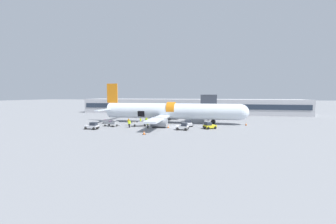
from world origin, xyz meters
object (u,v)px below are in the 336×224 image
(baggage_tug_lead, at_px, (209,126))
(baggage_tug_spare, at_px, (188,123))
(ground_crew_helper, at_px, (141,121))
(ground_crew_marshal, at_px, (146,121))
(baggage_cart_empty, at_px, (109,122))
(airplane, at_px, (170,111))
(ground_crew_driver, at_px, (129,123))
(ground_crew_loader_a, at_px, (129,122))
(baggage_tug_rear, at_px, (183,127))
(baggage_cart_queued, at_px, (111,124))
(baggage_tug_mid, at_px, (92,126))
(ground_crew_loader_b, at_px, (148,124))
(ground_crew_supervisor, at_px, (161,121))
(baggage_cart_loading, at_px, (140,124))

(baggage_tug_lead, xyz_separation_m, baggage_tug_spare, (-4.66, 2.69, 0.00))
(ground_crew_helper, distance_m, ground_crew_marshal, 1.43)
(baggage_tug_lead, height_order, baggage_cart_empty, baggage_tug_lead)
(ground_crew_helper, bearing_deg, airplane, 33.64)
(airplane, height_order, ground_crew_driver, airplane)
(ground_crew_loader_a, bearing_deg, ground_crew_driver, -65.24)
(baggage_tug_rear, distance_m, baggage_cart_queued, 16.16)
(baggage_tug_mid, xyz_separation_m, baggage_tug_rear, (18.10, 2.82, 0.00))
(baggage_cart_queued, relative_size, ground_crew_marshal, 2.36)
(ground_crew_loader_b, bearing_deg, baggage_cart_empty, 158.29)
(ground_crew_loader_a, height_order, ground_crew_loader_b, ground_crew_loader_b)
(baggage_tug_spare, xyz_separation_m, ground_crew_supervisor, (-6.31, 0.60, 0.34))
(ground_crew_loader_b, bearing_deg, ground_crew_supervisor, 71.72)
(baggage_cart_queued, height_order, ground_crew_loader_b, ground_crew_loader_b)
(airplane, height_order, baggage_cart_queued, airplane)
(baggage_tug_lead, distance_m, baggage_cart_empty, 23.92)
(baggage_tug_rear, height_order, baggage_cart_empty, baggage_tug_rear)
(airplane, xyz_separation_m, ground_crew_marshal, (-4.73, -4.05, -1.92))
(baggage_cart_empty, height_order, ground_crew_loader_a, ground_crew_loader_a)
(baggage_tug_mid, xyz_separation_m, ground_crew_driver, (6.56, 3.53, 0.28))
(baggage_tug_rear, height_order, baggage_tug_spare, baggage_tug_rear)
(baggage_tug_rear, distance_m, ground_crew_loader_a, 13.37)
(baggage_tug_lead, bearing_deg, baggage_tug_rear, -153.26)
(airplane, relative_size, baggage_tug_spare, 12.79)
(baggage_tug_spare, height_order, ground_crew_helper, ground_crew_helper)
(baggage_cart_loading, bearing_deg, baggage_cart_queued, -166.48)
(ground_crew_loader_a, bearing_deg, baggage_cart_empty, 164.02)
(baggage_tug_spare, bearing_deg, baggage_tug_lead, -29.95)
(ground_crew_marshal, bearing_deg, ground_crew_driver, -113.57)
(baggage_tug_spare, distance_m, ground_crew_loader_a, 13.45)
(baggage_cart_loading, xyz_separation_m, baggage_cart_empty, (-8.64, 2.29, -0.05))
(baggage_cart_queued, bearing_deg, baggage_tug_lead, 2.92)
(ground_crew_marshal, bearing_deg, baggage_tug_spare, -2.84)
(ground_crew_helper, bearing_deg, ground_crew_loader_a, -135.13)
(airplane, xyz_separation_m, ground_crew_loader_b, (-2.90, -8.98, -1.99))
(ground_crew_marshal, bearing_deg, airplane, 40.58)
(baggage_cart_loading, height_order, ground_crew_helper, ground_crew_helper)
(airplane, xyz_separation_m, baggage_tug_mid, (-13.49, -12.63, -2.25))
(baggage_tug_spare, distance_m, ground_crew_driver, 12.85)
(baggage_tug_rear, bearing_deg, baggage_tug_lead, 26.74)
(baggage_tug_mid, xyz_separation_m, ground_crew_marshal, (8.77, 8.58, 0.33))
(baggage_tug_lead, xyz_separation_m, ground_crew_marshal, (-14.47, 3.17, 0.35))
(airplane, bearing_deg, ground_crew_supervisor, -107.36)
(baggage_tug_lead, xyz_separation_m, baggage_tug_mid, (-23.23, -5.41, 0.01))
(baggage_tug_mid, relative_size, baggage_tug_rear, 1.13)
(ground_crew_loader_a, relative_size, ground_crew_helper, 1.04)
(baggage_tug_lead, height_order, baggage_cart_loading, baggage_tug_lead)
(baggage_tug_lead, height_order, ground_crew_driver, ground_crew_driver)
(ground_crew_driver, xyz_separation_m, ground_crew_helper, (0.77, 5.00, -0.06))
(airplane, bearing_deg, ground_crew_loader_a, -143.14)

